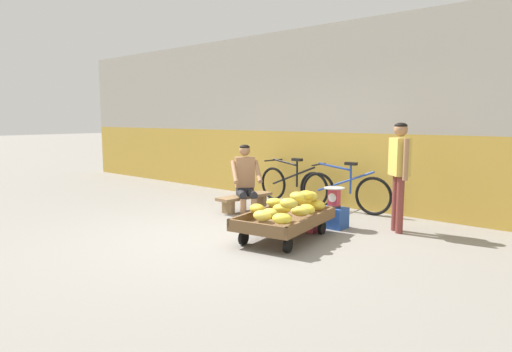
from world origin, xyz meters
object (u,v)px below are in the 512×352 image
at_px(bicycle_far_left, 345,191).
at_px(bicycle_near_left, 293,185).
at_px(banana_cart, 285,221).
at_px(plastic_crate, 334,217).
at_px(shopping_bag, 310,224).
at_px(weighing_scale, 334,197).
at_px(vendor_seated, 246,179).
at_px(customer_adult, 399,165).
at_px(low_bench, 245,199).

bearing_deg(bicycle_far_left, bicycle_near_left, 179.01).
distance_m(bicycle_near_left, bicycle_far_left, 1.12).
distance_m(banana_cart, plastic_crate, 1.00).
distance_m(bicycle_near_left, shopping_bag, 2.16).
bearing_deg(plastic_crate, weighing_scale, -90.00).
bearing_deg(plastic_crate, bicycle_near_left, 144.56).
xyz_separation_m(vendor_seated, plastic_crate, (1.75, -0.00, -0.42)).
distance_m(plastic_crate, bicycle_far_left, 1.22).
height_order(bicycle_near_left, shopping_bag, bicycle_near_left).
bearing_deg(bicycle_near_left, customer_adult, -17.51).
height_order(banana_cart, vendor_seated, vendor_seated).
relative_size(weighing_scale, bicycle_near_left, 0.18).
height_order(plastic_crate, customer_adult, customer_adult).
bearing_deg(bicycle_far_left, shopping_bag, -76.96).
bearing_deg(shopping_bag, vendor_seated, 164.95).
relative_size(weighing_scale, shopping_bag, 1.25).
distance_m(low_bench, customer_adult, 2.74).
relative_size(banana_cart, vendor_seated, 1.37).
distance_m(low_bench, vendor_seated, 0.38).
xyz_separation_m(banana_cart, plastic_crate, (0.15, 0.99, -0.09)).
xyz_separation_m(banana_cart, customer_adult, (0.95, 1.36, 0.71)).
xyz_separation_m(banana_cart, bicycle_near_left, (-1.44, 2.11, 0.11)).
distance_m(plastic_crate, bicycle_near_left, 1.95).
distance_m(weighing_scale, bicycle_near_left, 1.95).
height_order(low_bench, customer_adult, customer_adult).
distance_m(weighing_scale, customer_adult, 1.02).
bearing_deg(customer_adult, bicycle_near_left, 162.49).
bearing_deg(bicycle_far_left, vendor_seated, -139.11).
bearing_deg(plastic_crate, bicycle_far_left, 112.91).
bearing_deg(customer_adult, banana_cart, -124.84).
bearing_deg(banana_cart, vendor_seated, 148.34).
bearing_deg(bicycle_far_left, weighing_scale, -67.11).
relative_size(banana_cart, shopping_bag, 6.49).
bearing_deg(customer_adult, weighing_scale, -154.92).
bearing_deg(low_bench, shopping_bag, -16.17).
xyz_separation_m(low_bench, weighing_scale, (1.82, -0.06, 0.25)).
distance_m(low_bench, bicycle_far_left, 1.72).
distance_m(low_bench, bicycle_near_left, 1.11).
xyz_separation_m(weighing_scale, shopping_bag, (-0.11, -0.44, -0.33)).
height_order(low_bench, weighing_scale, weighing_scale).
bearing_deg(banana_cart, weighing_scale, 81.62).
height_order(low_bench, plastic_crate, plastic_crate).
distance_m(vendor_seated, bicycle_far_left, 1.70).
bearing_deg(customer_adult, bicycle_far_left, 149.99).
relative_size(plastic_crate, shopping_bag, 1.50).
distance_m(banana_cart, low_bench, 1.97).
bearing_deg(low_bench, customer_adult, 6.95).
xyz_separation_m(vendor_seated, bicycle_far_left, (1.28, 1.11, -0.21)).
relative_size(bicycle_near_left, shopping_bag, 6.91).
bearing_deg(shopping_bag, customer_adult, 41.73).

